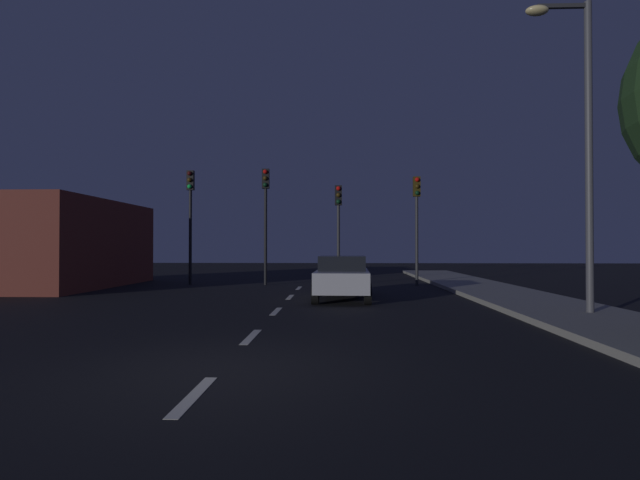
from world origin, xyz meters
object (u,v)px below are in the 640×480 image
object	(u,v)px
traffic_signal_center_left	(266,204)
car_stopped_ahead	(342,276)
traffic_signal_far_left	(190,205)
street_lamp_right	(580,130)
traffic_signal_center_right	(338,215)
traffic_signal_far_right	(417,209)

from	to	relation	value
traffic_signal_center_left	car_stopped_ahead	size ratio (longest dim) A/B	1.15
traffic_signal_far_left	street_lamp_right	xyz separation A→B (m)	(12.74, -10.28, 0.93)
street_lamp_right	car_stopped_ahead	bearing A→B (deg)	142.82
traffic_signal_far_left	traffic_signal_center_right	world-z (taller)	traffic_signal_far_left
traffic_signal_center_left	car_stopped_ahead	xyz separation A→B (m)	(3.48, -5.90, -2.96)
traffic_signal_center_right	traffic_signal_center_left	bearing A→B (deg)	179.97
traffic_signal_far_left	street_lamp_right	distance (m)	16.40
traffic_signal_far_left	car_stopped_ahead	xyz separation A→B (m)	(6.97, -5.90, -2.92)
traffic_signal_center_left	street_lamp_right	bearing A→B (deg)	-48.02
traffic_signal_center_left	traffic_signal_far_left	bearing A→B (deg)	-180.00
street_lamp_right	traffic_signal_far_left	bearing A→B (deg)	141.10
traffic_signal_center_right	traffic_signal_far_right	size ratio (longest dim) A/B	0.92
traffic_signal_far_left	car_stopped_ahead	world-z (taller)	traffic_signal_far_left
traffic_signal_center_left	street_lamp_right	xyz separation A→B (m)	(9.25, -10.28, 0.89)
traffic_signal_far_left	street_lamp_right	size ratio (longest dim) A/B	0.68
car_stopped_ahead	street_lamp_right	distance (m)	8.21
traffic_signal_far_right	car_stopped_ahead	bearing A→B (deg)	-120.03
traffic_signal_far_right	street_lamp_right	size ratio (longest dim) A/B	0.64
traffic_signal_far_left	traffic_signal_far_right	world-z (taller)	traffic_signal_far_left
traffic_signal_far_left	car_stopped_ahead	size ratio (longest dim) A/B	1.14
traffic_signal_center_right	traffic_signal_far_right	distance (m)	3.56
car_stopped_ahead	traffic_signal_center_right	bearing A→B (deg)	91.35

